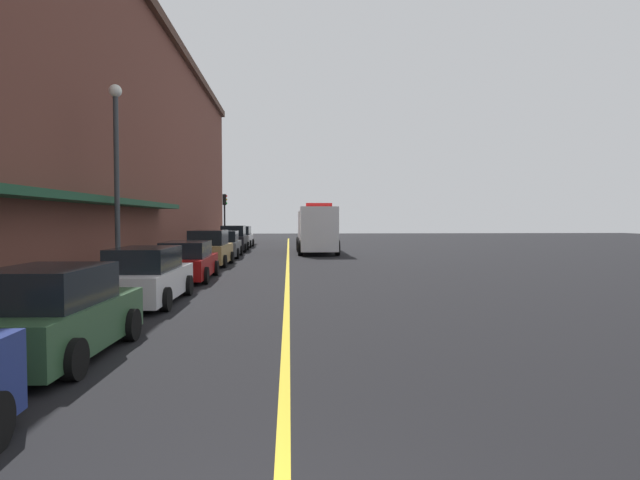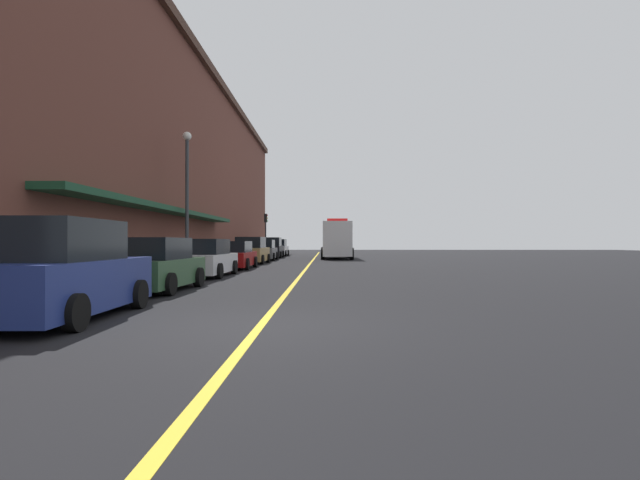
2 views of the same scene
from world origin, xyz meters
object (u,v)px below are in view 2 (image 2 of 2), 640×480
Objects in this scene: parked_car_0 at (65,273)px; traffic_light_near at (266,226)px; parked_car_7 at (278,248)px; parking_meter_1 at (264,246)px; parked_car_4 at (251,251)px; parked_car_3 at (234,256)px; parked_car_6 at (272,248)px; parking_meter_2 at (240,248)px; box_truck at (336,240)px; parked_car_1 at (156,266)px; street_lamp_left at (187,185)px; parked_car_2 at (207,259)px; parked_car_5 at (263,251)px; parking_meter_0 at (259,246)px.

traffic_light_near is at bearing 0.86° from parked_car_0.
parked_car_7 reaches higher than parking_meter_1.
traffic_light_near is (0.06, 1.04, 2.10)m from parking_meter_1.
parked_car_7 is at bearing 1.60° from parked_car_4.
parked_car_3 is 1.10× the size of parked_car_6.
parking_meter_1 is 0.31× the size of traffic_light_near.
parking_meter_1 is 13.27m from parking_meter_2.
box_truck reaches higher than parked_car_7.
parked_car_1 is 0.49× the size of box_truck.
parked_car_3 is 0.69× the size of street_lamp_left.
parked_car_1 is 11.72m from parked_car_3.
traffic_light_near reaches higher than parked_car_1.
parked_car_7 is (-0.08, 23.54, 0.10)m from parked_car_3.
parked_car_4 is at bearing -85.80° from traffic_light_near.
parked_car_4 is 0.61× the size of street_lamp_left.
parked_car_1 is at bearing -87.88° from traffic_light_near.
parked_car_2 is 22.76m from box_truck.
parked_car_6 is at bearing -76.26° from traffic_light_near.
parked_car_7 is 2.66m from traffic_light_near.
parked_car_5 is 14.81m from street_lamp_left.
box_truck reaches higher than parked_car_0.
street_lamp_left reaches higher than parked_car_6.
parked_car_3 is 1.11× the size of traffic_light_near.
parked_car_2 is 12.01m from parked_car_4.
street_lamp_left reaches higher than parked_car_4.
parked_car_1 is at bearing -12.34° from box_truck.
parked_car_2 is 5.47m from street_lamp_left.
parked_car_7 is (-0.05, 35.26, 0.07)m from parked_car_1.
parked_car_5 is (0.01, 17.82, 0.02)m from parked_car_2.
parked_car_7 is 9.56m from box_truck.
parked_car_7 is (0.00, 17.29, -0.02)m from parked_car_4.
parked_car_5 is (-0.04, 12.06, 0.05)m from parked_car_3.
parked_car_4 is 17.29m from parked_car_7.
street_lamp_left is (-1.91, -25.71, 3.57)m from parked_car_7.
parking_meter_0 is (-1.31, 12.54, 0.21)m from parked_car_4.
parked_car_5 is at bearing -78.68° from parking_meter_0.
parked_car_2 is at bearing -84.77° from parking_meter_2.
parked_car_7 is 0.61× the size of street_lamp_left.
parked_car_0 reaches higher than parking_meter_0.
parked_car_3 is at bearing -177.62° from parked_car_4.
parked_car_2 is at bearing 178.87° from parked_car_3.
parked_car_4 reaches higher than parked_car_3.
parked_car_7 is 26.03m from street_lamp_left.
parking_meter_1 is at bearing 90.00° from parking_meter_2.
parked_car_6 is 5.84m from traffic_light_near.
parked_car_0 is 35.70m from parking_meter_0.
box_truck is 6.46× the size of parking_meter_2.
parked_car_4 is (-0.18, 23.13, -0.04)m from parked_car_0.
parked_car_4 is 0.49× the size of box_truck.
box_truck reaches higher than parked_car_1.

